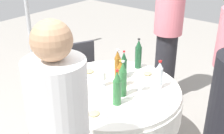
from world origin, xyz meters
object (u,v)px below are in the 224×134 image
wine_glass_outer (141,81)px  person_outer (167,37)px  bottle_amber_rear (121,74)px  plate_right (89,73)px  wine_glass_east (75,95)px  bottle_clear_south (159,76)px  plate_west (147,75)px  dining_table (112,102)px  bottle_green_outer (123,80)px  bottle_green_east (117,89)px  bottle_dark_green_north (138,54)px  plate_left (94,115)px  plate_inner (159,100)px  bottle_amber_front (117,66)px  wine_glass_near (102,76)px  bottle_dark_green_near (124,64)px  chair_near (76,67)px

wine_glass_outer → person_outer: bearing=-161.6°
bottle_amber_rear → plate_right: (-0.01, -0.40, -0.11)m
wine_glass_east → person_outer: size_ratio=0.09×
bottle_clear_south → bottle_amber_rear: (0.20, -0.28, -0.00)m
plate_west → bottle_clear_south: bearing=56.1°
dining_table → wine_glass_east: wine_glass_east is taller
bottle_green_outer → person_outer: (-1.28, -0.29, -0.04)m
bottle_green_east → bottle_dark_green_north: bearing=-158.8°
bottle_clear_south → plate_left: bottle_clear_south is taller
bottle_dark_green_north → plate_inner: (0.42, 0.51, -0.14)m
wine_glass_east → plate_right: bearing=-147.3°
bottle_green_east → person_outer: person_outer is taller
dining_table → person_outer: person_outer is taller
bottle_green_east → wine_glass_outer: 0.31m
dining_table → plate_inner: bearing=101.6°
bottle_amber_front → bottle_dark_green_north: bottle_amber_front is taller
bottle_amber_rear → wine_glass_near: (0.10, -0.13, -0.02)m
bottle_dark_green_near → bottle_green_outer: bearing=35.7°
bottle_green_east → person_outer: (-1.42, -0.34, -0.03)m
chair_near → bottle_dark_green_near: bearing=-75.5°
wine_glass_outer → wine_glass_east: (0.54, -0.27, 0.00)m
wine_glass_east → chair_near: bearing=-133.9°
bottle_clear_south → person_outer: size_ratio=0.17×
wine_glass_east → plate_west: (-0.83, 0.16, -0.09)m
wine_glass_outer → plate_west: bearing=-158.5°
bottle_dark_green_near → wine_glass_near: bottle_dark_green_near is taller
bottle_amber_rear → wine_glass_outer: size_ratio=1.84×
wine_glass_outer → bottle_green_outer: bearing=-26.3°
bottle_dark_green_near → dining_table: bearing=14.9°
bottle_green_outer → wine_glass_outer: bearing=153.7°
bottle_green_outer → bottle_dark_green_near: size_ratio=1.25×
bottle_dark_green_near → plate_west: (-0.14, 0.18, -0.11)m
wine_glass_near → wine_glass_east: bearing=6.8°
wine_glass_near → plate_inner: wine_glass_near is taller
bottle_clear_south → bottle_amber_rear: size_ratio=1.02×
bottle_amber_rear → plate_inner: 0.42m
dining_table → bottle_green_outer: 0.34m
person_outer → wine_glass_east: bearing=-93.3°
bottle_dark_green_near → plate_inner: size_ratio=1.19×
bottle_dark_green_north → plate_inner: 0.68m
wine_glass_outer → chair_near: (-0.29, -1.14, -0.32)m
wine_glass_outer → wine_glass_east: size_ratio=0.94×
wine_glass_outer → plate_right: bearing=-85.8°
bottle_amber_front → bottle_dark_green_north: bearing=-177.8°
wine_glass_east → plate_right: wine_glass_east is taller
person_outer → chair_near: 1.18m
bottle_amber_front → wine_glass_near: size_ratio=2.20×
dining_table → bottle_green_east: bearing=48.2°
bottle_green_outer → bottle_amber_rear: (-0.11, -0.11, -0.03)m
bottle_dark_green_north → plate_inner: bottle_dark_green_north is taller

